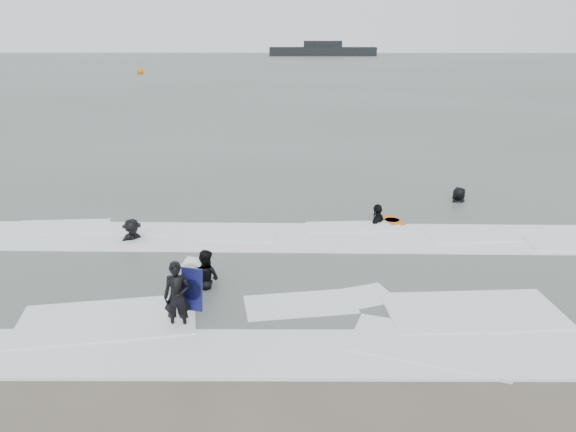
{
  "coord_description": "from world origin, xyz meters",
  "views": [
    {
      "loc": [
        0.32,
        -10.44,
        6.21
      ],
      "look_at": [
        0.0,
        5.0,
        1.1
      ],
      "focal_mm": 35.0,
      "sensor_mm": 36.0,
      "label": 1
    }
  ],
  "objects_px": {
    "surfer_centre": "(179,329)",
    "buoy": "(140,71)",
    "surfer_breaker": "(133,242)",
    "vessel_horizon": "(323,50)",
    "surfer_right_near": "(377,224)",
    "surfer_wading": "(206,288)",
    "surfer_right_far": "(458,203)"
  },
  "relations": [
    {
      "from": "surfer_right_near",
      "to": "buoy",
      "type": "bearing_deg",
      "value": -131.16
    },
    {
      "from": "surfer_centre",
      "to": "vessel_horizon",
      "type": "height_order",
      "value": "vessel_horizon"
    },
    {
      "from": "surfer_centre",
      "to": "surfer_breaker",
      "type": "distance_m",
      "value": 5.82
    },
    {
      "from": "surfer_breaker",
      "to": "surfer_right_far",
      "type": "height_order",
      "value": "surfer_right_far"
    },
    {
      "from": "surfer_centre",
      "to": "surfer_wading",
      "type": "bearing_deg",
      "value": 81.7
    },
    {
      "from": "surfer_breaker",
      "to": "vessel_horizon",
      "type": "bearing_deg",
      "value": 48.09
    },
    {
      "from": "vessel_horizon",
      "to": "surfer_centre",
      "type": "bearing_deg",
      "value": -93.43
    },
    {
      "from": "surfer_breaker",
      "to": "vessel_horizon",
      "type": "height_order",
      "value": "vessel_horizon"
    },
    {
      "from": "surfer_wading",
      "to": "surfer_right_near",
      "type": "distance_m",
      "value": 7.11
    },
    {
      "from": "surfer_centre",
      "to": "surfer_breaker",
      "type": "xyz_separation_m",
      "value": [
        -2.52,
        5.25,
        0.0
      ]
    },
    {
      "from": "surfer_centre",
      "to": "surfer_right_far",
      "type": "relative_size",
      "value": 0.91
    },
    {
      "from": "buoy",
      "to": "surfer_right_near",
      "type": "bearing_deg",
      "value": -68.68
    },
    {
      "from": "surfer_right_far",
      "to": "surfer_centre",
      "type": "bearing_deg",
      "value": 14.2
    },
    {
      "from": "surfer_breaker",
      "to": "surfer_right_near",
      "type": "distance_m",
      "value": 8.0
    },
    {
      "from": "surfer_right_far",
      "to": "buoy",
      "type": "distance_m",
      "value": 72.36
    },
    {
      "from": "surfer_centre",
      "to": "surfer_breaker",
      "type": "bearing_deg",
      "value": 114.64
    },
    {
      "from": "surfer_right_near",
      "to": "vessel_horizon",
      "type": "distance_m",
      "value": 133.03
    },
    {
      "from": "surfer_wading",
      "to": "surfer_right_near",
      "type": "bearing_deg",
      "value": -103.52
    },
    {
      "from": "surfer_breaker",
      "to": "surfer_right_near",
      "type": "height_order",
      "value": "surfer_right_near"
    },
    {
      "from": "surfer_wading",
      "to": "surfer_right_near",
      "type": "height_order",
      "value": "surfer_right_near"
    },
    {
      "from": "buoy",
      "to": "vessel_horizon",
      "type": "distance_m",
      "value": 71.2
    },
    {
      "from": "surfer_right_far",
      "to": "vessel_horizon",
      "type": "bearing_deg",
      "value": -123.82
    },
    {
      "from": "surfer_centre",
      "to": "vessel_horizon",
      "type": "relative_size",
      "value": 0.06
    },
    {
      "from": "surfer_breaker",
      "to": "surfer_right_near",
      "type": "relative_size",
      "value": 0.86
    },
    {
      "from": "surfer_centre",
      "to": "surfer_right_far",
      "type": "height_order",
      "value": "surfer_right_far"
    },
    {
      "from": "surfer_breaker",
      "to": "vessel_horizon",
      "type": "distance_m",
      "value": 135.31
    },
    {
      "from": "surfer_centre",
      "to": "surfer_breaker",
      "type": "relative_size",
      "value": 1.0
    },
    {
      "from": "surfer_wading",
      "to": "buoy",
      "type": "xyz_separation_m",
      "value": [
        -21.68,
        73.4,
        0.42
      ]
    },
    {
      "from": "surfer_wading",
      "to": "buoy",
      "type": "height_order",
      "value": "buoy"
    },
    {
      "from": "surfer_right_near",
      "to": "surfer_centre",
      "type": "bearing_deg",
      "value": -8.89
    },
    {
      "from": "surfer_breaker",
      "to": "surfer_centre",
      "type": "bearing_deg",
      "value": -101.64
    },
    {
      "from": "surfer_centre",
      "to": "buoy",
      "type": "distance_m",
      "value": 78.45
    }
  ]
}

